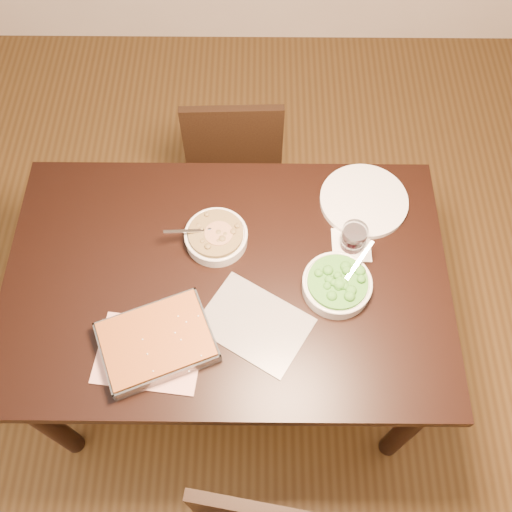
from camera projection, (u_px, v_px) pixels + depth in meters
ground at (234, 356)px, 2.45m from camera, size 4.00×4.00×0.00m
room at (200, 13)px, 0.95m from camera, size 4.04×4.04×2.72m
table at (227, 290)px, 1.87m from camera, size 1.40×0.90×0.75m
magazine_a at (149, 353)px, 1.67m from camera, size 0.33×0.26×0.01m
magazine_b at (255, 324)px, 1.71m from camera, size 0.38×0.35×0.01m
coaster at (351, 245)px, 1.84m from camera, size 0.12×0.12×0.00m
stew_bowl at (216, 236)px, 1.83m from camera, size 0.23×0.20×0.08m
broccoli_bowl at (337, 284)px, 1.74m from camera, size 0.22×0.22×0.08m
baking_dish at (157, 342)px, 1.66m from camera, size 0.38×0.34×0.06m
wine_tumbler at (354, 237)px, 1.80m from camera, size 0.08×0.08×0.09m
dinner_plate at (364, 201)px, 1.92m from camera, size 0.30×0.30×0.02m
chair_far at (234, 151)px, 2.41m from camera, size 0.40×0.40×0.82m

